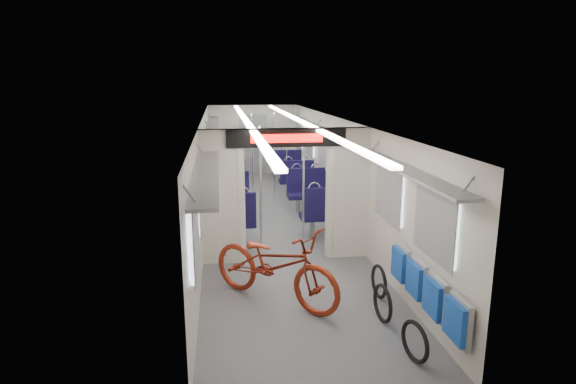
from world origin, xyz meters
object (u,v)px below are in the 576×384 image
(seat_bay_near_left, at_px, (230,203))
(seat_bay_far_right, at_px, (291,170))
(seat_bay_near_right, at_px, (315,198))
(seat_bay_far_left, at_px, (226,170))
(bicycle, at_px, (275,264))
(stanchion_far_left, at_px, (253,161))
(bike_hoop_a, at_px, (415,344))
(bike_hoop_c, at_px, (379,283))
(stanchion_near_left, at_px, (261,190))
(bike_hoop_b, at_px, (382,305))
(stanchion_near_right, at_px, (303,188))
(flip_bench, at_px, (425,289))
(stanchion_far_right, at_px, (274,158))

(seat_bay_near_left, distance_m, seat_bay_far_right, 4.18)
(seat_bay_near_right, height_order, seat_bay_far_left, seat_bay_far_left)
(bicycle, distance_m, stanchion_far_left, 5.42)
(bike_hoop_a, distance_m, bike_hoop_c, 1.64)
(seat_bay_far_left, bearing_deg, stanchion_near_left, -84.13)
(bike_hoop_b, xyz_separation_m, stanchion_near_left, (-1.32, 2.93, 0.92))
(bike_hoop_c, height_order, stanchion_near_right, stanchion_near_right)
(bike_hoop_b, relative_size, seat_bay_near_left, 0.23)
(bike_hoop_a, relative_size, stanchion_near_right, 0.21)
(bicycle, distance_m, flip_bench, 2.06)
(stanchion_near_right, bearing_deg, seat_bay_near_right, 71.05)
(bicycle, distance_m, stanchion_far_right, 5.79)
(bike_hoop_a, xyz_separation_m, bike_hoop_c, (0.13, 1.63, 0.01))
(bike_hoop_c, relative_size, seat_bay_far_right, 0.24)
(seat_bay_near_right, relative_size, stanchion_near_left, 0.98)
(seat_bay_near_right, relative_size, stanchion_far_right, 0.98)
(bike_hoop_a, relative_size, seat_bay_near_left, 0.22)
(bicycle, bearing_deg, seat_bay_near_left, 52.46)
(bike_hoop_a, xyz_separation_m, stanchion_far_left, (-1.30, 7.10, 0.93))
(bicycle, height_order, stanchion_near_right, stanchion_near_right)
(bike_hoop_b, height_order, seat_bay_near_left, seat_bay_near_left)
(seat_bay_far_left, bearing_deg, seat_bay_near_right, -63.07)
(bike_hoop_a, bearing_deg, seat_bay_near_right, 90.51)
(bicycle, height_order, stanchion_near_left, stanchion_near_left)
(bicycle, relative_size, seat_bay_far_left, 0.92)
(bike_hoop_c, height_order, stanchion_near_left, stanchion_near_left)
(bike_hoop_b, relative_size, bike_hoop_c, 1.03)
(flip_bench, bearing_deg, stanchion_near_left, 118.20)
(flip_bench, bearing_deg, bike_hoop_a, -121.05)
(bicycle, distance_m, seat_bay_near_right, 3.99)
(bike_hoop_b, height_order, stanchion_near_left, stanchion_near_left)
(seat_bay_far_right, height_order, stanchion_near_right, stanchion_near_right)
(seat_bay_near_right, distance_m, stanchion_near_left, 2.16)
(stanchion_far_left, bearing_deg, seat_bay_far_right, 56.50)
(seat_bay_far_right, bearing_deg, bike_hoop_b, -90.02)
(bike_hoop_a, relative_size, seat_bay_near_right, 0.22)
(seat_bay_far_right, bearing_deg, seat_bay_near_right, -90.00)
(bicycle, relative_size, stanchion_near_right, 0.93)
(bike_hoop_c, bearing_deg, seat_bay_near_left, 119.58)
(stanchion_far_left, bearing_deg, seat_bay_near_right, -52.35)
(stanchion_far_left, xyz_separation_m, stanchion_far_right, (0.57, 0.34, 0.00))
(bike_hoop_a, distance_m, bike_hoop_b, 0.94)
(bike_hoop_a, height_order, seat_bay_far_right, seat_bay_far_right)
(bicycle, xyz_separation_m, stanchion_near_left, (-0.00, 2.16, 0.59))
(seat_bay_near_right, relative_size, seat_bay_far_right, 1.08)
(stanchion_near_left, xyz_separation_m, stanchion_far_left, (0.08, 3.23, 0.00))
(stanchion_far_right, bearing_deg, stanchion_near_left, -100.27)
(bike_hoop_b, bearing_deg, seat_bay_near_right, 89.97)
(bike_hoop_b, bearing_deg, stanchion_far_right, 95.95)
(stanchion_far_right, bearing_deg, seat_bay_far_left, 124.59)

